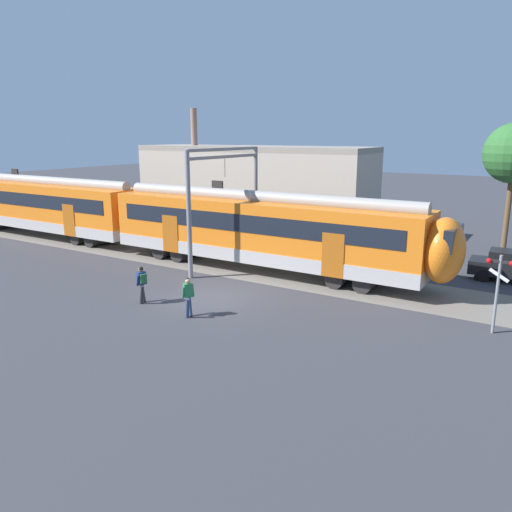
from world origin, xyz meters
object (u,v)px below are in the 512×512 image
at_px(commuter_train, 48,205).
at_px(crossing_signal, 498,282).
at_px(pedestrian_navy, 142,282).
at_px(parked_car_black, 512,266).
at_px(pedestrian_green, 188,294).

height_order(commuter_train, crossing_signal, commuter_train).
height_order(pedestrian_navy, parked_car_black, pedestrian_navy).
xyz_separation_m(commuter_train, pedestrian_navy, (16.35, -7.42, -1.26)).
height_order(commuter_train, pedestrian_navy, commuter_train).
distance_m(pedestrian_navy, parked_car_black, 18.19).
bearing_deg(crossing_signal, commuter_train, 174.12).
xyz_separation_m(pedestrian_navy, parked_car_black, (13.44, 12.26, -0.21)).
distance_m(pedestrian_green, crossing_signal, 11.76).
relative_size(commuter_train, crossing_signal, 18.88).
relative_size(pedestrian_navy, parked_car_black, 0.41).
height_order(commuter_train, pedestrian_green, commuter_train).
distance_m(commuter_train, pedestrian_navy, 18.00).
height_order(pedestrian_navy, pedestrian_green, same).
bearing_deg(pedestrian_navy, crossing_signal, 17.76).
distance_m(parked_car_black, crossing_signal, 8.01).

